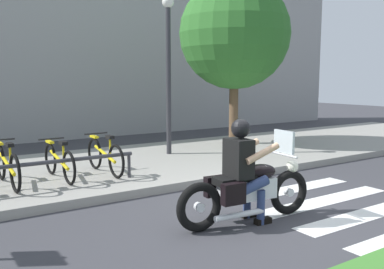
# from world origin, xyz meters

# --- Properties ---
(ground_plane) EXTENTS (48.00, 48.00, 0.00)m
(ground_plane) POSITION_xyz_m (0.00, 0.00, 0.00)
(ground_plane) COLOR #38383D
(sidewalk) EXTENTS (24.00, 4.40, 0.15)m
(sidewalk) POSITION_xyz_m (0.00, 4.01, 0.07)
(sidewalk) COLOR gray
(sidewalk) RESTS_ON ground
(crosswalk_stripe_1) EXTENTS (2.80, 0.40, 0.01)m
(crosswalk_stripe_1) POSITION_xyz_m (1.30, -0.80, 0.00)
(crosswalk_stripe_1) COLOR white
(crosswalk_stripe_1) RESTS_ON ground
(crosswalk_stripe_2) EXTENTS (2.80, 0.40, 0.01)m
(crosswalk_stripe_2) POSITION_xyz_m (1.30, 0.00, 0.00)
(crosswalk_stripe_2) COLOR white
(crosswalk_stripe_2) RESTS_ON ground
(crosswalk_stripe_3) EXTENTS (2.80, 0.40, 0.01)m
(crosswalk_stripe_3) POSITION_xyz_m (1.30, 0.80, 0.00)
(crosswalk_stripe_3) COLOR white
(crosswalk_stripe_3) RESTS_ON ground
(motorcycle) EXTENTS (2.16, 0.69, 1.25)m
(motorcycle) POSITION_xyz_m (-0.42, -0.08, 0.46)
(motorcycle) COLOR black
(motorcycle) RESTS_ON ground
(rider) EXTENTS (0.66, 0.57, 1.45)m
(rider) POSITION_xyz_m (-0.50, -0.07, 0.83)
(rider) COLOR black
(rider) RESTS_ON ground
(bicycle_1) EXTENTS (0.48, 1.72, 0.78)m
(bicycle_1) POSITION_xyz_m (-2.93, 3.22, 0.50)
(bicycle_1) COLOR black
(bicycle_1) RESTS_ON sidewalk
(bicycle_2) EXTENTS (0.48, 1.62, 0.73)m
(bicycle_2) POSITION_xyz_m (-2.05, 3.22, 0.49)
(bicycle_2) COLOR black
(bicycle_2) RESTS_ON sidewalk
(bicycle_3) EXTENTS (0.48, 1.63, 0.77)m
(bicycle_3) POSITION_xyz_m (-1.18, 3.22, 0.50)
(bicycle_3) COLOR black
(bicycle_3) RESTS_ON sidewalk
(bike_rack) EXTENTS (3.22, 0.07, 0.49)m
(bike_rack) POSITION_xyz_m (-2.49, 2.67, 0.56)
(bike_rack) COLOR #333338
(bike_rack) RESTS_ON sidewalk
(street_lamp) EXTENTS (0.28, 0.28, 3.90)m
(street_lamp) POSITION_xyz_m (0.95, 4.41, 2.39)
(street_lamp) COLOR #2D2D33
(street_lamp) RESTS_ON ground
(tree_near_rack) EXTENTS (3.04, 3.04, 4.72)m
(tree_near_rack) POSITION_xyz_m (3.29, 4.81, 3.19)
(tree_near_rack) COLOR brown
(tree_near_rack) RESTS_ON ground
(building_backdrop) EXTENTS (24.00, 1.20, 6.47)m
(building_backdrop) POSITION_xyz_m (0.00, 9.71, 3.23)
(building_backdrop) COLOR #999999
(building_backdrop) RESTS_ON ground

